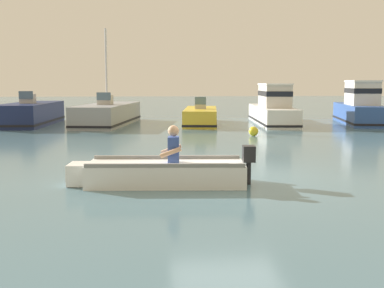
% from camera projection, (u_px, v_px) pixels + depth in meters
% --- Properties ---
extents(ground_plane, '(120.00, 120.00, 0.00)m').
position_uv_depth(ground_plane, '(227.00, 174.00, 10.49)').
color(ground_plane, slate).
extents(rowboat_with_person, '(3.72, 1.33, 1.19)m').
position_uv_depth(rowboat_with_person, '(163.00, 172.00, 9.44)').
color(rowboat_with_person, white).
rests_on(rowboat_with_person, ground).
extents(moored_boat_navy, '(2.21, 5.74, 1.63)m').
position_uv_depth(moored_boat_navy, '(31.00, 114.00, 22.85)').
color(moored_boat_navy, '#19234C').
rests_on(moored_boat_navy, ground).
extents(moored_boat_grey, '(3.01, 6.74, 4.56)m').
position_uv_depth(moored_boat_grey, '(108.00, 115.00, 22.95)').
color(moored_boat_grey, gray).
rests_on(moored_boat_grey, ground).
extents(moored_boat_yellow, '(2.20, 5.28, 1.35)m').
position_uv_depth(moored_boat_yellow, '(201.00, 117.00, 23.13)').
color(moored_boat_yellow, gold).
rests_on(moored_boat_yellow, ground).
extents(moored_boat_white, '(2.12, 6.68, 1.98)m').
position_uv_depth(moored_boat_white, '(273.00, 109.00, 23.37)').
color(moored_boat_white, white).
rests_on(moored_boat_white, ground).
extents(moored_boat_blue, '(2.76, 5.89, 2.13)m').
position_uv_depth(moored_boat_blue, '(360.00, 108.00, 23.44)').
color(moored_boat_blue, '#2D519E').
rests_on(moored_boat_blue, ground).
extents(mooring_buoy, '(0.36, 0.36, 0.36)m').
position_uv_depth(mooring_buoy, '(254.00, 131.00, 18.03)').
color(mooring_buoy, yellow).
rests_on(mooring_buoy, ground).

